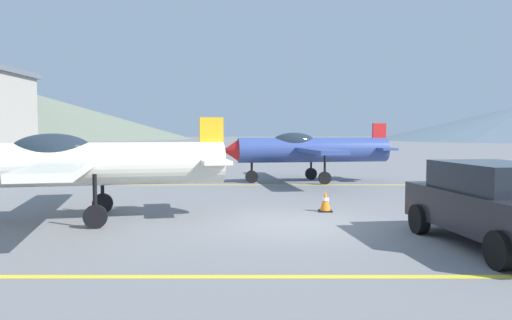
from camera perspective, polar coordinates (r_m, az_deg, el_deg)
The scene contains 8 objects.
ground_plane at distance 11.85m, azimuth 4.69°, elevation -7.49°, with size 400.00×400.00×0.00m, color slate.
apron_line_near at distance 7.79m, azimuth 7.39°, elevation -13.24°, with size 80.00×0.16×0.01m, color yellow.
apron_line_far at distance 20.48m, azimuth 2.60°, elevation -2.89°, with size 80.00×0.16×0.01m, color yellow.
airplane_near at distance 12.90m, azimuth -20.12°, elevation -0.28°, with size 7.56×8.61×2.59m.
airplane_mid at distance 21.61m, azimuth 5.71°, elevation 1.27°, with size 7.55×8.65×2.59m.
car_sedan at distance 10.51m, azimuth 25.93°, elevation -4.54°, with size 2.45×4.50×1.62m.
traffic_cone_side at distance 13.82m, azimuth 7.81°, elevation -4.75°, with size 0.36×0.36×0.59m.
hill_left at distance 157.28m, azimuth -24.20°, elevation 4.57°, with size 89.50×89.50×12.92m, color slate.
Camera 1 is at (-1.00, -11.59, 2.22)m, focal length 34.59 mm.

